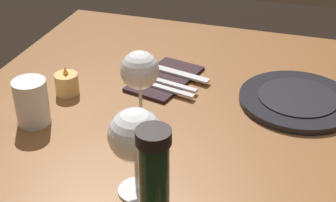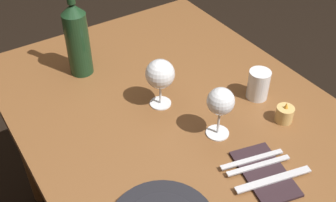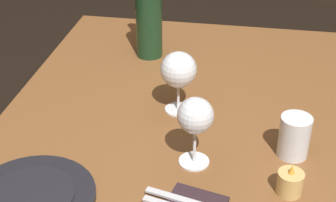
# 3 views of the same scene
# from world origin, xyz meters

# --- Properties ---
(dining_table) EXTENTS (1.30, 0.90, 0.74)m
(dining_table) POSITION_xyz_m (0.00, 0.00, 0.65)
(dining_table) COLOR brown
(dining_table) RESTS_ON ground
(wine_glass_left) EXTENTS (0.09, 0.09, 0.16)m
(wine_glass_left) POSITION_xyz_m (-0.09, -0.02, 0.85)
(wine_glass_left) COLOR white
(wine_glass_left) RESTS_ON dining_table
(wine_glass_right) EXTENTS (0.08, 0.08, 0.16)m
(wine_glass_right) POSITION_xyz_m (0.10, 0.04, 0.85)
(wine_glass_right) COLOR white
(wine_glass_right) RESTS_ON dining_table
(wine_bottle) EXTENTS (0.08, 0.08, 0.34)m
(wine_bottle) POSITION_xyz_m (-0.38, -0.16, 0.87)
(wine_bottle) COLOR #19381E
(wine_bottle) RESTS_ON dining_table
(water_tumbler) EXTENTS (0.07, 0.07, 0.09)m
(water_tumbler) POSITION_xyz_m (0.04, 0.25, 0.78)
(water_tumbler) COLOR white
(water_tumbler) RESTS_ON dining_table
(votive_candle) EXTENTS (0.05, 0.05, 0.07)m
(votive_candle) POSITION_xyz_m (0.17, 0.24, 0.76)
(votive_candle) COLOR #DBB266
(votive_candle) RESTS_ON dining_table
(folded_napkin) EXTENTS (0.21, 0.15, 0.01)m
(folded_napkin) POSITION_xyz_m (0.29, 0.05, 0.74)
(folded_napkin) COLOR #2D1E23
(folded_napkin) RESTS_ON dining_table
(fork_inner) EXTENTS (0.06, 0.18, 0.00)m
(fork_inner) POSITION_xyz_m (0.26, 0.05, 0.75)
(fork_inner) COLOR silver
(fork_inner) RESTS_ON folded_napkin
(fork_outer) EXTENTS (0.06, 0.18, 0.00)m
(fork_outer) POSITION_xyz_m (0.24, 0.05, 0.75)
(fork_outer) COLOR silver
(fork_outer) RESTS_ON folded_napkin
(table_knife) EXTENTS (0.07, 0.21, 0.00)m
(table_knife) POSITION_xyz_m (0.32, 0.05, 0.75)
(table_knife) COLOR silver
(table_knife) RESTS_ON folded_napkin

